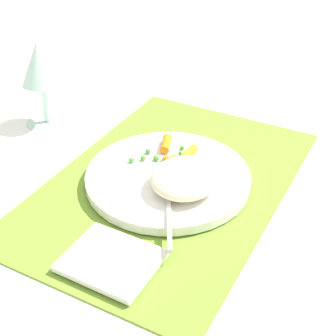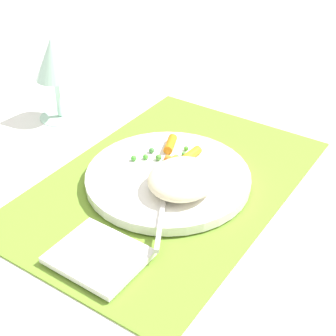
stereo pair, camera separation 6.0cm
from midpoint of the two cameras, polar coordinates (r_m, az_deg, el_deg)
ground_plane at (r=0.77m, az=-2.26°, el=-1.94°), size 2.40×2.40×0.00m
placemat at (r=0.77m, az=-2.26°, el=-1.76°), size 0.49×0.33×0.01m
plate at (r=0.76m, az=-2.28°, el=-1.14°), size 0.24×0.24×0.01m
rice_mound at (r=0.72m, az=-0.52°, el=-1.16°), size 0.10×0.09×0.04m
carrot_portion at (r=0.78m, az=-1.38°, el=1.40°), size 0.09×0.07×0.01m
pea_scatter at (r=0.78m, az=-2.43°, el=0.92°), size 0.08×0.09×0.01m
fork at (r=0.72m, az=-2.36°, el=-2.47°), size 0.19×0.11×0.01m
wine_glass at (r=0.91m, az=-15.98°, el=10.68°), size 0.08×0.08×0.15m
napkin at (r=0.64m, az=-9.11°, el=-10.25°), size 0.09×0.11×0.01m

